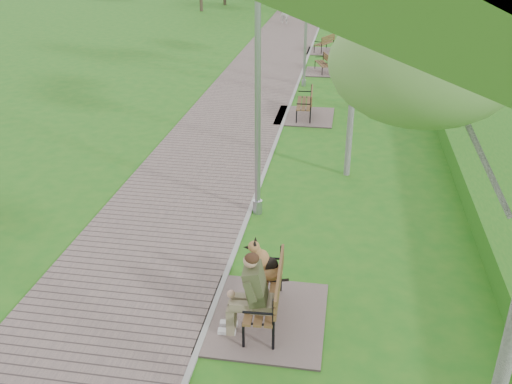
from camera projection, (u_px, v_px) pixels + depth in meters
The scene contains 11 objects.
ground at pixel (188, 378), 8.68m from camera, with size 120.00×120.00×0.00m, color #226A1A.
walkway at pixel (271, 58), 28.00m from camera, with size 3.50×67.00×0.04m, color #6F5D59.
kerb at pixel (307, 60), 27.74m from camera, with size 0.10×67.00×0.05m, color #999993.
bench_main at pixel (259, 296), 9.69m from camera, with size 2.06×2.29×1.80m.
bench_second at pixel (304, 111), 19.82m from camera, with size 1.96×2.18×1.21m.
bench_third at pixel (323, 69), 25.46m from camera, with size 1.60×1.78×0.98m.
bench_far at pixel (324, 48), 29.36m from camera, with size 1.75×1.94×1.07m.
lamp_post_near at pixel (258, 104), 12.32m from camera, with size 0.22×0.22×5.71m.
lamp_post_second at pixel (306, 33), 22.58m from camera, with size 0.18×0.18×4.62m.
pedestrian_near at pixel (285, 11), 36.76m from camera, with size 0.56×0.37×1.53m, color silver.
pedestrian_far at pixel (299, 2), 40.03m from camera, with size 0.83×0.64×1.70m, color slate.
Camera 1 is at (2.11, -6.31, 6.34)m, focal length 40.00 mm.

